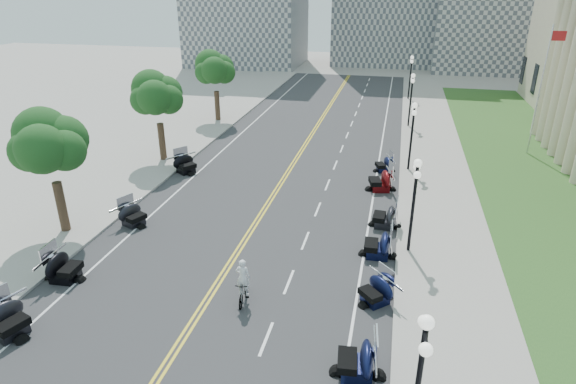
# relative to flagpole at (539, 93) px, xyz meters

# --- Properties ---
(ground) EXTENTS (160.00, 160.00, 0.00)m
(ground) POSITION_rel_flagpole_xyz_m (-18.00, -22.00, -5.00)
(ground) COLOR gray
(road) EXTENTS (16.00, 90.00, 0.01)m
(road) POSITION_rel_flagpole_xyz_m (-18.00, -12.00, -5.00)
(road) COLOR #333335
(road) RESTS_ON ground
(centerline_yellow_a) EXTENTS (0.12, 90.00, 0.00)m
(centerline_yellow_a) POSITION_rel_flagpole_xyz_m (-18.12, -12.00, -4.99)
(centerline_yellow_a) COLOR yellow
(centerline_yellow_a) RESTS_ON road
(centerline_yellow_b) EXTENTS (0.12, 90.00, 0.00)m
(centerline_yellow_b) POSITION_rel_flagpole_xyz_m (-17.88, -12.00, -4.99)
(centerline_yellow_b) COLOR yellow
(centerline_yellow_b) RESTS_ON road
(edge_line_north) EXTENTS (0.12, 90.00, 0.00)m
(edge_line_north) POSITION_rel_flagpole_xyz_m (-11.60, -12.00, -4.99)
(edge_line_north) COLOR white
(edge_line_north) RESTS_ON road
(edge_line_south) EXTENTS (0.12, 90.00, 0.00)m
(edge_line_south) POSITION_rel_flagpole_xyz_m (-24.40, -12.00, -4.99)
(edge_line_south) COLOR white
(edge_line_south) RESTS_ON road
(lane_dash_5) EXTENTS (0.12, 2.00, 0.00)m
(lane_dash_5) POSITION_rel_flagpole_xyz_m (-14.80, -26.00, -4.99)
(lane_dash_5) COLOR white
(lane_dash_5) RESTS_ON road
(lane_dash_6) EXTENTS (0.12, 2.00, 0.00)m
(lane_dash_6) POSITION_rel_flagpole_xyz_m (-14.80, -22.00, -4.99)
(lane_dash_6) COLOR white
(lane_dash_6) RESTS_ON road
(lane_dash_7) EXTENTS (0.12, 2.00, 0.00)m
(lane_dash_7) POSITION_rel_flagpole_xyz_m (-14.80, -18.00, -4.99)
(lane_dash_7) COLOR white
(lane_dash_7) RESTS_ON road
(lane_dash_8) EXTENTS (0.12, 2.00, 0.00)m
(lane_dash_8) POSITION_rel_flagpole_xyz_m (-14.80, -14.00, -4.99)
(lane_dash_8) COLOR white
(lane_dash_8) RESTS_ON road
(lane_dash_9) EXTENTS (0.12, 2.00, 0.00)m
(lane_dash_9) POSITION_rel_flagpole_xyz_m (-14.80, -10.00, -4.99)
(lane_dash_9) COLOR white
(lane_dash_9) RESTS_ON road
(lane_dash_10) EXTENTS (0.12, 2.00, 0.00)m
(lane_dash_10) POSITION_rel_flagpole_xyz_m (-14.80, -6.00, -4.99)
(lane_dash_10) COLOR white
(lane_dash_10) RESTS_ON road
(lane_dash_11) EXTENTS (0.12, 2.00, 0.00)m
(lane_dash_11) POSITION_rel_flagpole_xyz_m (-14.80, -2.00, -4.99)
(lane_dash_11) COLOR white
(lane_dash_11) RESTS_ON road
(lane_dash_12) EXTENTS (0.12, 2.00, 0.00)m
(lane_dash_12) POSITION_rel_flagpole_xyz_m (-14.80, 2.00, -4.99)
(lane_dash_12) COLOR white
(lane_dash_12) RESTS_ON road
(lane_dash_13) EXTENTS (0.12, 2.00, 0.00)m
(lane_dash_13) POSITION_rel_flagpole_xyz_m (-14.80, 6.00, -4.99)
(lane_dash_13) COLOR white
(lane_dash_13) RESTS_ON road
(lane_dash_14) EXTENTS (0.12, 2.00, 0.00)m
(lane_dash_14) POSITION_rel_flagpole_xyz_m (-14.80, 10.00, -4.99)
(lane_dash_14) COLOR white
(lane_dash_14) RESTS_ON road
(lane_dash_15) EXTENTS (0.12, 2.00, 0.00)m
(lane_dash_15) POSITION_rel_flagpole_xyz_m (-14.80, 14.00, -4.99)
(lane_dash_15) COLOR white
(lane_dash_15) RESTS_ON road
(lane_dash_16) EXTENTS (0.12, 2.00, 0.00)m
(lane_dash_16) POSITION_rel_flagpole_xyz_m (-14.80, 18.00, -4.99)
(lane_dash_16) COLOR white
(lane_dash_16) RESTS_ON road
(lane_dash_17) EXTENTS (0.12, 2.00, 0.00)m
(lane_dash_17) POSITION_rel_flagpole_xyz_m (-14.80, 22.00, -4.99)
(lane_dash_17) COLOR white
(lane_dash_17) RESTS_ON road
(lane_dash_18) EXTENTS (0.12, 2.00, 0.00)m
(lane_dash_18) POSITION_rel_flagpole_xyz_m (-14.80, 26.00, -4.99)
(lane_dash_18) COLOR white
(lane_dash_18) RESTS_ON road
(lane_dash_19) EXTENTS (0.12, 2.00, 0.00)m
(lane_dash_19) POSITION_rel_flagpole_xyz_m (-14.80, 30.00, -4.99)
(lane_dash_19) COLOR white
(lane_dash_19) RESTS_ON road
(sidewalk_north) EXTENTS (5.00, 90.00, 0.15)m
(sidewalk_north) POSITION_rel_flagpole_xyz_m (-7.50, -12.00, -4.92)
(sidewalk_north) COLOR #9E9991
(sidewalk_north) RESTS_ON ground
(sidewalk_south) EXTENTS (5.00, 90.00, 0.15)m
(sidewalk_south) POSITION_rel_flagpole_xyz_m (-28.50, -12.00, -4.92)
(sidewalk_south) COLOR #9E9991
(sidewalk_south) RESTS_ON ground
(lawn) EXTENTS (9.00, 60.00, 0.10)m
(lawn) POSITION_rel_flagpole_xyz_m (-0.50, -4.00, -4.95)
(lawn) COLOR #356023
(lawn) RESTS_ON ground
(street_lamp_2) EXTENTS (0.50, 1.20, 4.90)m
(street_lamp_2) POSITION_rel_flagpole_xyz_m (-9.40, -18.00, -2.40)
(street_lamp_2) COLOR black
(street_lamp_2) RESTS_ON sidewalk_north
(street_lamp_3) EXTENTS (0.50, 1.20, 4.90)m
(street_lamp_3) POSITION_rel_flagpole_xyz_m (-9.40, -6.00, -2.40)
(street_lamp_3) COLOR black
(street_lamp_3) RESTS_ON sidewalk_north
(street_lamp_4) EXTENTS (0.50, 1.20, 4.90)m
(street_lamp_4) POSITION_rel_flagpole_xyz_m (-9.40, 6.00, -2.40)
(street_lamp_4) COLOR black
(street_lamp_4) RESTS_ON sidewalk_north
(street_lamp_5) EXTENTS (0.50, 1.20, 4.90)m
(street_lamp_5) POSITION_rel_flagpole_xyz_m (-9.40, 18.00, -2.40)
(street_lamp_5) COLOR black
(street_lamp_5) RESTS_ON sidewalk_north
(flagpole) EXTENTS (1.10, 0.20, 10.00)m
(flagpole) POSITION_rel_flagpole_xyz_m (0.00, 0.00, 0.00)
(flagpole) COLOR silver
(flagpole) RESTS_ON ground
(tree_2) EXTENTS (4.80, 4.80, 9.20)m
(tree_2) POSITION_rel_flagpole_xyz_m (-28.00, -20.00, -0.25)
(tree_2) COLOR #235619
(tree_2) RESTS_ON sidewalk_south
(tree_3) EXTENTS (4.80, 4.80, 9.20)m
(tree_3) POSITION_rel_flagpole_xyz_m (-28.00, -8.00, -0.25)
(tree_3) COLOR #235619
(tree_3) RESTS_ON sidewalk_south
(tree_4) EXTENTS (4.80, 4.80, 9.20)m
(tree_4) POSITION_rel_flagpole_xyz_m (-28.00, 4.00, -0.25)
(tree_4) COLOR #235619
(tree_4) RESTS_ON sidewalk_south
(motorcycle_n_4) EXTENTS (2.33, 2.33, 1.50)m
(motorcycle_n_4) POSITION_rel_flagpole_xyz_m (-11.19, -27.09, -4.25)
(motorcycle_n_4) COLOR black
(motorcycle_n_4) RESTS_ON road
(motorcycle_n_5) EXTENTS (2.66, 2.66, 1.32)m
(motorcycle_n_5) POSITION_rel_flagpole_xyz_m (-10.81, -22.66, -4.34)
(motorcycle_n_5) COLOR black
(motorcycle_n_5) RESTS_ON road
(motorcycle_n_6) EXTENTS (2.16, 2.16, 1.49)m
(motorcycle_n_6) POSITION_rel_flagpole_xyz_m (-10.93, -18.73, -4.25)
(motorcycle_n_6) COLOR black
(motorcycle_n_6) RESTS_ON road
(motorcycle_n_7) EXTENTS (2.21, 2.21, 1.45)m
(motorcycle_n_7) POSITION_rel_flagpole_xyz_m (-10.71, -15.39, -4.27)
(motorcycle_n_7) COLOR black
(motorcycle_n_7) RESTS_ON road
(motorcycle_n_8) EXTENTS (2.69, 2.69, 1.56)m
(motorcycle_n_8) POSITION_rel_flagpole_xyz_m (-11.25, -10.12, -4.22)
(motorcycle_n_8) COLOR #590A0C
(motorcycle_n_8) RESTS_ON road
(motorcycle_n_9) EXTENTS (2.25, 2.25, 1.23)m
(motorcycle_n_9) POSITION_rel_flagpole_xyz_m (-11.16, -6.52, -4.38)
(motorcycle_n_9) COLOR black
(motorcycle_n_9) RESTS_ON road
(motorcycle_s_4) EXTENTS (2.77, 2.77, 1.52)m
(motorcycle_s_4) POSITION_rel_flagpole_xyz_m (-24.75, -28.00, -4.24)
(motorcycle_s_4) COLOR black
(motorcycle_s_4) RESTS_ON road
(motorcycle_s_5) EXTENTS (2.23, 2.23, 1.48)m
(motorcycle_s_5) POSITION_rel_flagpole_xyz_m (-25.05, -24.13, -4.26)
(motorcycle_s_5) COLOR black
(motorcycle_s_5) RESTS_ON road
(motorcycle_s_6) EXTENTS (2.55, 2.55, 1.36)m
(motorcycle_s_6) POSITION_rel_flagpole_xyz_m (-24.77, -18.37, -4.32)
(motorcycle_s_6) COLOR black
(motorcycle_s_6) RESTS_ON road
(motorcycle_s_8) EXTENTS (2.90, 2.90, 1.45)m
(motorcycle_s_8) POSITION_rel_flagpole_xyz_m (-25.26, -10.00, -4.27)
(motorcycle_s_8) COLOR black
(motorcycle_s_8) RESTS_ON road
(bicycle) EXTENTS (0.71, 1.89, 1.11)m
(bicycle) POSITION_rel_flagpole_xyz_m (-16.40, -23.87, -4.45)
(bicycle) COLOR #A51414
(bicycle) RESTS_ON road
(cyclist_rider) EXTENTS (0.64, 0.42, 1.75)m
(cyclist_rider) POSITION_rel_flagpole_xyz_m (-16.40, -23.87, -3.02)
(cyclist_rider) COLOR silver
(cyclist_rider) RESTS_ON bicycle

